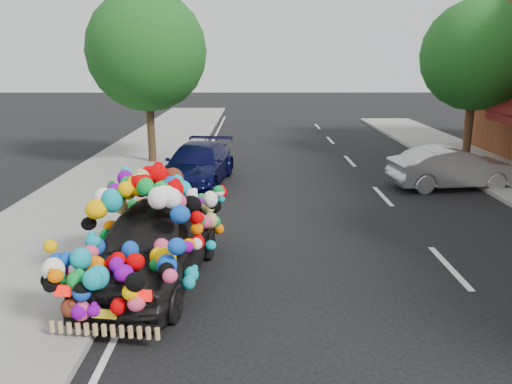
{
  "coord_description": "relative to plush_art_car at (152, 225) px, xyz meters",
  "views": [
    {
      "loc": [
        -0.06,
        -8.62,
        3.78
      ],
      "look_at": [
        -0.02,
        0.99,
        1.2
      ],
      "focal_mm": 35.0,
      "sensor_mm": 36.0,
      "label": 1
    }
  ],
  "objects": [
    {
      "name": "ground",
      "position": [
        1.8,
        0.56,
        -1.04
      ],
      "size": [
        100.0,
        100.0,
        0.0
      ],
      "primitive_type": "plane",
      "color": "black",
      "rests_on": "ground"
    },
    {
      "name": "sidewalk",
      "position": [
        -2.5,
        0.56,
        -0.98
      ],
      "size": [
        4.0,
        60.0,
        0.12
      ],
      "primitive_type": "cube",
      "color": "gray",
      "rests_on": "ground"
    },
    {
      "name": "kerb",
      "position": [
        -0.55,
        0.56,
        -0.97
      ],
      "size": [
        0.15,
        60.0,
        0.13
      ],
      "primitive_type": "cube",
      "color": "gray",
      "rests_on": "ground"
    },
    {
      "name": "lane_markings",
      "position": [
        5.4,
        0.56,
        -1.03
      ],
      "size": [
        6.0,
        50.0,
        0.01
      ],
      "primitive_type": null,
      "color": "silver",
      "rests_on": "ground"
    },
    {
      "name": "tree_near_sidewalk",
      "position": [
        -2.0,
        10.06,
        2.98
      ],
      "size": [
        4.2,
        4.2,
        6.13
      ],
      "color": "#332114",
      "rests_on": "ground"
    },
    {
      "name": "tree_far_b",
      "position": [
        9.8,
        10.56,
        2.85
      ],
      "size": [
        4.0,
        4.0,
        5.9
      ],
      "color": "#332114",
      "rests_on": "ground"
    },
    {
      "name": "plush_art_car",
      "position": [
        0.0,
        0.0,
        0.0
      ],
      "size": [
        2.53,
        4.5,
        2.04
      ],
      "rotation": [
        0.0,
        0.0,
        -0.13
      ],
      "color": "black",
      "rests_on": "ground"
    },
    {
      "name": "navy_sedan",
      "position": [
        0.0,
        6.95,
        -0.42
      ],
      "size": [
        2.3,
        4.48,
        1.24
      ],
      "primitive_type": "imported",
      "rotation": [
        0.0,
        0.0,
        -0.14
      ],
      "color": "black",
      "rests_on": "ground"
    },
    {
      "name": "silver_hatchback",
      "position": [
        7.7,
        6.48,
        -0.42
      ],
      "size": [
        3.87,
        1.76,
        1.23
      ],
      "primitive_type": "imported",
      "rotation": [
        0.0,
        0.0,
        1.7
      ],
      "color": "#A2A3A9",
      "rests_on": "ground"
    }
  ]
}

